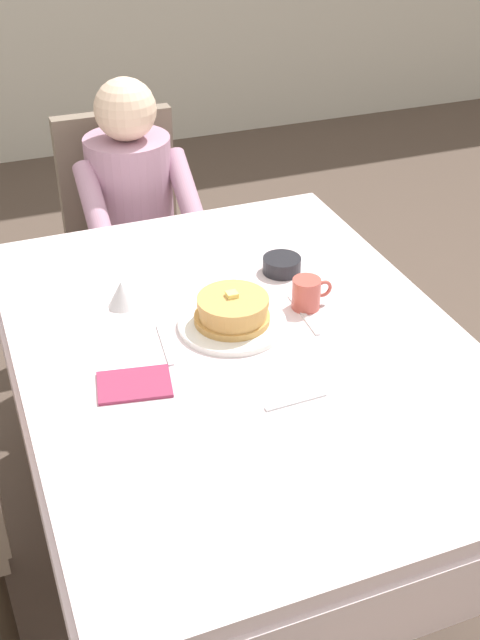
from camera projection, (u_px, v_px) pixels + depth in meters
ground_plane at (242, 542)px, 2.38m from camera, size 14.00×14.00×0.00m
dining_table_main at (242, 370)px, 2.02m from camera, size 1.12×1.52×0.74m
chair_diner at (126, 223)px, 3.00m from camera, size 0.44×0.45×0.93m
diner_person at (134, 207)px, 2.80m from camera, size 0.40×0.43×1.12m
plate_breakfast at (233, 323)px, 2.03m from camera, size 0.28×0.28×0.02m
breakfast_stack at (232, 310)px, 2.00m from camera, size 0.20×0.20×0.09m
cup_coffee at (307, 293)px, 2.08m from camera, size 0.11×0.08×0.08m
bowl_butter at (282, 265)px, 2.25m from camera, size 0.11×0.11×0.04m
syrup_pitcher at (122, 294)px, 2.09m from camera, size 0.08×0.08×0.07m
fork_left_of_plate at (165, 344)px, 1.96m from camera, size 0.03×0.18×0.00m
knife_right_of_plate at (304, 314)px, 2.07m from camera, size 0.02×0.20×0.00m
spoon_near_edge at (296, 401)px, 1.77m from camera, size 0.15×0.02×0.00m
napkin_folded at (134, 384)px, 1.82m from camera, size 0.19×0.15×0.01m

